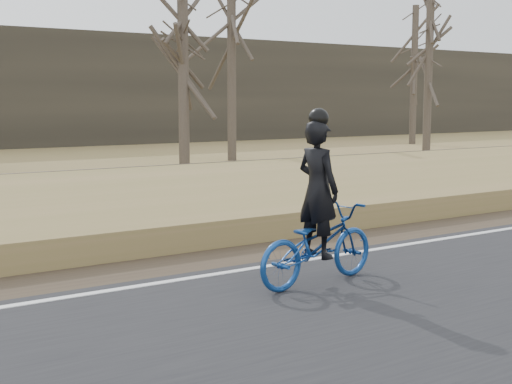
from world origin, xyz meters
TOP-DOWN VIEW (x-y plane):
  - shoulder at (0.00, 1.20)m, footprint 120.00×1.60m
  - embankment at (0.00, 4.20)m, footprint 120.00×5.00m
  - ballast at (0.00, 8.00)m, footprint 120.00×3.00m
  - railroad at (0.00, 8.00)m, footprint 120.00×2.40m
  - treeline_backdrop at (0.00, 30.00)m, footprint 120.00×4.00m
  - cyclist at (-5.89, -0.93)m, footprint 2.02×0.92m
  - bare_tree_near_left at (-0.44, 13.07)m, footprint 0.36×0.36m
  - bare_tree_center at (3.45, 16.37)m, footprint 0.36×0.36m
  - bare_tree_right at (12.86, 14.77)m, footprint 0.36×0.36m
  - bare_tree_far_right at (17.38, 20.04)m, footprint 0.36×0.36m

SIDE VIEW (x-z plane):
  - shoulder at x=0.00m, z-range 0.00..0.04m
  - embankment at x=0.00m, z-range 0.00..0.44m
  - ballast at x=0.00m, z-range 0.00..0.45m
  - railroad at x=0.00m, z-range 0.38..0.67m
  - cyclist at x=-5.89m, z-range -0.36..1.90m
  - treeline_backdrop at x=0.00m, z-range 0.00..6.00m
  - bare_tree_near_left at x=-0.44m, z-range 0.00..6.20m
  - bare_tree_right at x=12.86m, z-range 0.00..7.31m
  - bare_tree_far_right at x=17.38m, z-range 0.00..7.49m
  - bare_tree_center at x=3.45m, z-range 0.00..8.89m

